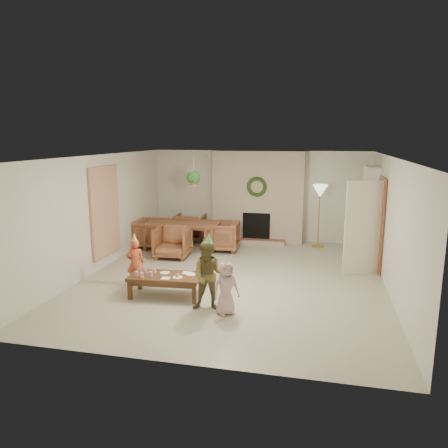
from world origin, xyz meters
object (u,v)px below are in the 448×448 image
(child_red, at_px, (135,263))
(dining_chair_left, at_px, (151,233))
(dining_chair_near, at_px, (173,242))
(coffee_table_top, at_px, (166,277))
(dining_table, at_px, (182,236))
(child_pink, at_px, (226,288))
(dining_chair_right, at_px, (222,236))
(dining_chair_far, at_px, (190,228))
(child_plaid, at_px, (209,276))

(child_red, bearing_deg, dining_chair_left, -103.77)
(dining_chair_near, xyz_separation_m, coffee_table_top, (0.73, -2.45, -0.01))
(dining_table, xyz_separation_m, dining_chair_near, (0.05, -0.85, 0.04))
(dining_chair_left, distance_m, child_pink, 4.76)
(dining_chair_right, bearing_deg, dining_chair_near, -51.34)
(dining_table, relative_size, child_pink, 2.16)
(dining_table, height_order, coffee_table_top, dining_table)
(dining_chair_far, xyz_separation_m, child_plaid, (1.76, -4.58, 0.22))
(coffee_table_top, distance_m, child_red, 0.86)
(dining_chair_left, height_order, dining_chair_right, same)
(dining_chair_left, height_order, coffee_table_top, dining_chair_left)
(dining_chair_near, height_order, child_red, child_red)
(coffee_table_top, relative_size, child_pink, 1.45)
(dining_chair_far, relative_size, dining_chair_left, 1.00)
(dining_table, relative_size, dining_chair_left, 2.34)
(coffee_table_top, bearing_deg, child_red, 149.48)
(dining_chair_left, bearing_deg, child_plaid, -148.22)
(dining_table, xyz_separation_m, child_red, (0.01, -2.92, 0.13))
(dining_chair_far, bearing_deg, dining_table, 90.00)
(dining_chair_far, distance_m, child_plaid, 4.91)
(coffee_table_top, height_order, child_plaid, child_plaid)
(dining_chair_near, bearing_deg, child_pink, -59.49)
(dining_chair_far, bearing_deg, dining_chair_right, 141.34)
(dining_chair_near, distance_m, child_pink, 3.58)
(dining_chair_far, distance_m, child_pink, 5.13)
(dining_table, bearing_deg, coffee_table_top, -79.82)
(child_red, distance_m, child_pink, 2.22)
(dining_chair_right, bearing_deg, dining_table, -90.00)
(dining_chair_far, distance_m, dining_chair_right, 1.37)
(dining_chair_near, height_order, child_plaid, child_plaid)
(dining_table, relative_size, child_plaid, 1.62)
(coffee_table_top, bearing_deg, dining_table, 99.20)
(dining_chair_near, relative_size, dining_chair_left, 1.00)
(child_red, bearing_deg, dining_chair_near, -121.45)
(dining_chair_left, relative_size, child_red, 0.88)
(dining_chair_right, height_order, child_pink, child_pink)
(dining_table, xyz_separation_m, dining_chair_left, (-0.85, -0.05, 0.04))
(dining_chair_near, relative_size, coffee_table_top, 0.63)
(dining_table, distance_m, dining_chair_left, 0.85)
(dining_chair_right, distance_m, child_plaid, 3.85)
(child_red, bearing_deg, coffee_table_top, 123.03)
(dining_table, distance_m, dining_chair_near, 0.85)
(dining_chair_near, bearing_deg, dining_chair_left, 135.00)
(child_red, distance_m, child_plaid, 1.89)
(child_pink, bearing_deg, dining_chair_left, 92.74)
(dining_chair_left, relative_size, coffee_table_top, 0.63)
(dining_table, height_order, child_red, child_red)
(child_red, bearing_deg, dining_chair_far, -119.63)
(dining_chair_left, height_order, child_red, child_red)
(child_plaid, height_order, child_pink, child_plaid)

